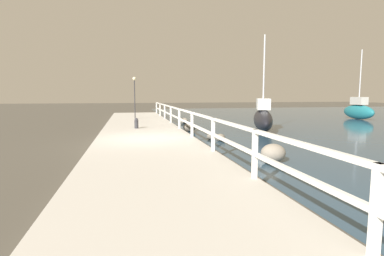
% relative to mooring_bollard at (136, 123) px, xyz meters
% --- Properties ---
extents(ground_plane, '(120.00, 120.00, 0.00)m').
position_rel_mooring_bollard_xyz_m(ground_plane, '(0.28, -3.81, -0.51)').
color(ground_plane, '#4C473D').
extents(dock_walkway, '(4.10, 36.00, 0.23)m').
position_rel_mooring_bollard_xyz_m(dock_walkway, '(0.28, -3.81, -0.40)').
color(dock_walkway, beige).
rests_on(dock_walkway, ground).
extents(railing, '(0.10, 32.50, 1.08)m').
position_rel_mooring_bollard_xyz_m(railing, '(2.23, -3.81, 0.46)').
color(railing, white).
rests_on(railing, dock_walkway).
extents(boulder_far_strip, '(0.57, 0.51, 0.43)m').
position_rel_mooring_bollard_xyz_m(boulder_far_strip, '(3.36, 4.07, -0.30)').
color(boulder_far_strip, gray).
rests_on(boulder_far_strip, ground).
extents(boulder_near_dock, '(0.43, 0.39, 0.32)m').
position_rel_mooring_bollard_xyz_m(boulder_near_dock, '(3.52, -3.75, -0.35)').
color(boulder_near_dock, slate).
rests_on(boulder_near_dock, ground).
extents(boulder_upstream, '(0.75, 0.67, 0.56)m').
position_rel_mooring_bollard_xyz_m(boulder_upstream, '(3.86, -8.00, -0.23)').
color(boulder_upstream, gray).
rests_on(boulder_upstream, ground).
extents(boulder_water_edge, '(0.38, 0.34, 0.29)m').
position_rel_mooring_bollard_xyz_m(boulder_water_edge, '(3.23, -3.25, -0.37)').
color(boulder_water_edge, '#666056').
rests_on(boulder_water_edge, ground).
extents(boulder_downstream, '(0.68, 0.61, 0.51)m').
position_rel_mooring_bollard_xyz_m(boulder_downstream, '(2.87, -0.20, -0.26)').
color(boulder_downstream, '#666056').
rests_on(boulder_downstream, ground).
extents(mooring_bollard, '(0.21, 0.21, 0.56)m').
position_rel_mooring_bollard_xyz_m(mooring_bollard, '(0.00, 0.00, 0.00)').
color(mooring_bollard, '#333338').
rests_on(mooring_bollard, dock_walkway).
extents(dock_lamp, '(0.26, 0.26, 3.09)m').
position_rel_mooring_bollard_xyz_m(dock_lamp, '(0.09, 6.47, 2.00)').
color(dock_lamp, '#2D2D33').
rests_on(dock_lamp, dock_walkway).
extents(sailboat_black, '(2.87, 5.31, 5.32)m').
position_rel_mooring_bollard_xyz_m(sailboat_black, '(7.06, -0.49, 0.20)').
color(sailboat_black, black).
rests_on(sailboat_black, water_surface).
extents(sailboat_teal, '(1.23, 3.66, 5.65)m').
position_rel_mooring_bollard_xyz_m(sailboat_teal, '(18.24, 5.12, 0.23)').
color(sailboat_teal, '#1E707A').
rests_on(sailboat_teal, water_surface).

